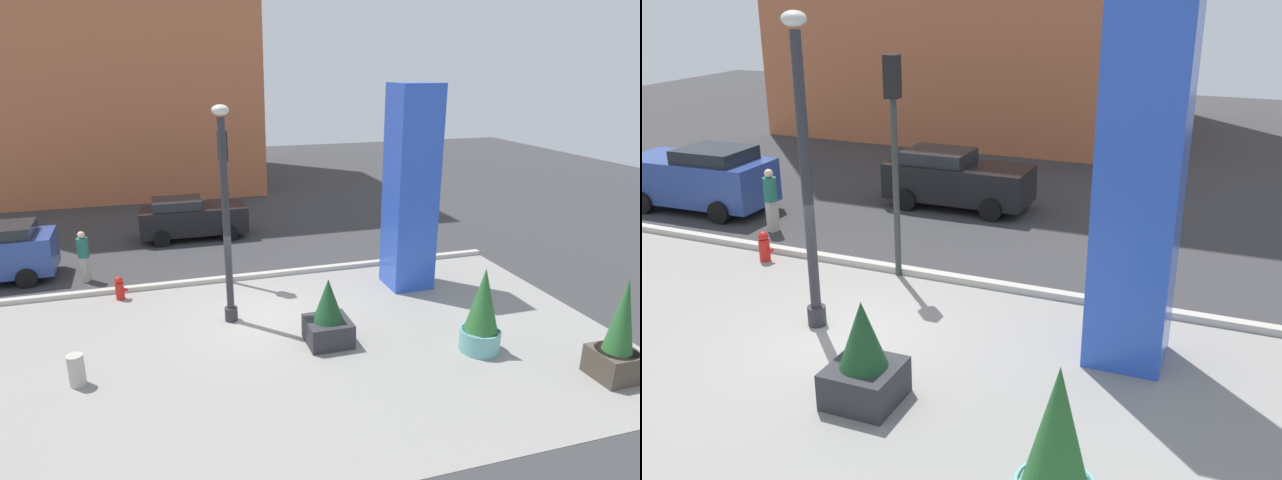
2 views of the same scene
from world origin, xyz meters
The scene contains 12 objects.
ground_plane centered at (0.00, 4.00, 0.00)m, with size 60.00×60.00×0.00m, color #38383A.
plaza_pavement centered at (0.00, -2.00, 0.00)m, with size 18.00×10.00×0.02m, color gray.
curb_strip centered at (0.00, 3.12, 0.08)m, with size 18.00×0.24×0.16m, color #B7B2A8.
lamp_post centered at (-0.74, 0.13, 2.88)m, with size 0.44×0.44×5.91m.
art_pillar_blue centered at (5.09, 1.17, 3.18)m, with size 1.34×1.34×6.36m, color blue.
potted_plant_by_pillar centered at (1.47, -1.86, 0.73)m, with size 1.12×1.12×1.76m.
potted_plant_near_right centered at (4.98, -3.33, 1.00)m, with size 1.00×1.00×2.20m.
fire_hydrant centered at (-3.80, 2.54, 0.37)m, with size 0.36×0.26×0.75m.
traffic_light_far_side centered at (-0.42, 2.99, 3.30)m, with size 0.28×0.42×4.94m.
car_curb_west centered at (-8.02, 5.28, 0.96)m, with size 4.37×2.18×1.89m.
car_passing_lane centered at (-1.22, 8.32, 0.86)m, with size 4.28×1.95×1.69m.
pedestrian_on_sidewalk centered at (-4.95, 4.43, 0.96)m, with size 0.46×0.46×1.72m.
Camera 2 is at (6.66, -10.39, 6.38)m, focal length 39.87 mm.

